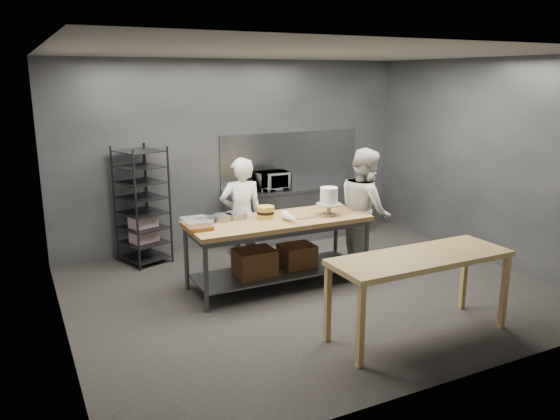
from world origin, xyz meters
name	(u,v)px	position (x,y,z in m)	size (l,w,h in m)	color
ground	(310,290)	(0.00, 0.00, 0.00)	(6.00, 6.00, 0.00)	black
back_wall	(237,153)	(0.00, 2.50, 1.50)	(6.00, 0.04, 3.00)	#4C4F54
work_table	(276,245)	(-0.33, 0.34, 0.57)	(2.40, 0.90, 0.92)	olive
near_counter	(420,263)	(0.41, -1.61, 0.81)	(2.00, 0.70, 0.90)	olive
back_counter	(299,212)	(1.00, 2.18, 0.45)	(2.60, 0.60, 0.90)	slate
splashback_panel	(291,158)	(1.00, 2.48, 1.35)	(2.60, 0.02, 0.90)	slate
speed_rack	(142,207)	(-1.68, 2.10, 0.86)	(0.78, 0.81, 1.75)	black
chef_behind	(241,216)	(-0.54, 1.02, 0.83)	(0.60, 0.40, 1.66)	white
chef_right	(365,210)	(1.07, 0.35, 0.88)	(0.86, 0.67, 1.77)	silver
microwave	(272,181)	(0.49, 2.18, 1.05)	(0.54, 0.37, 0.30)	black
frosted_cake_stand	(329,198)	(0.39, 0.22, 1.15)	(0.34, 0.34, 0.38)	#ABA089
layer_cake	(266,212)	(-0.44, 0.45, 1.00)	(0.23, 0.23, 0.16)	gold
cake_pans	(217,219)	(-1.07, 0.57, 0.96)	(0.82, 0.42, 0.07)	gray
piping_bag	(291,218)	(-0.24, 0.09, 0.98)	(0.12, 0.12, 0.38)	white
offset_spatula	(300,219)	(-0.06, 0.19, 0.93)	(0.36, 0.02, 0.02)	slate
pastry_clamshells	(197,224)	(-1.40, 0.39, 0.98)	(0.31, 0.43, 0.11)	#A95921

